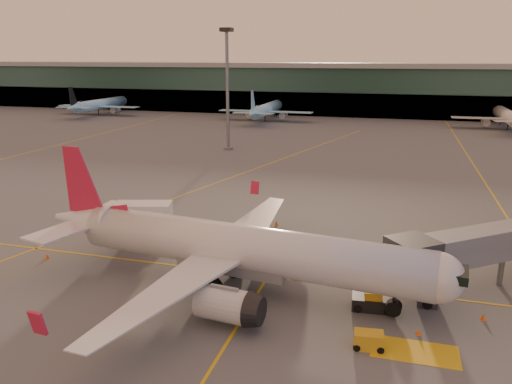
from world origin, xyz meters
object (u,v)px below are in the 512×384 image
(gpu_cart, at_px, (369,341))
(pushback_tug, at_px, (373,301))
(catering_truck, at_px, (145,221))
(main_airplane, at_px, (233,248))

(gpu_cart, xyz_separation_m, pushback_tug, (-0.05, 5.86, 0.10))
(catering_truck, distance_m, pushback_tug, 26.25)
(main_airplane, distance_m, gpu_cart, 14.11)
(catering_truck, bearing_deg, pushback_tug, -34.44)
(catering_truck, xyz_separation_m, gpu_cart, (24.92, -14.02, -2.05))
(catering_truck, relative_size, gpu_cart, 2.92)
(main_airplane, xyz_separation_m, gpu_cart, (12.19, -6.34, -3.19))
(catering_truck, relative_size, pushback_tug, 1.86)
(catering_truck, bearing_deg, main_airplane, -47.39)
(catering_truck, bearing_deg, gpu_cart, -45.62)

